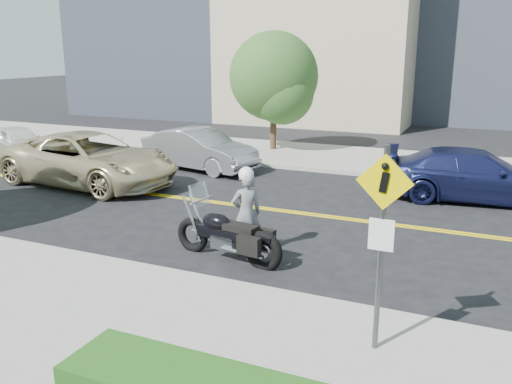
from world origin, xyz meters
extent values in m
plane|color=black|center=(0.00, 0.00, 0.00)|extent=(120.00, 120.00, 0.00)
cube|color=#9E9B91|center=(0.00, -7.50, 0.07)|extent=(60.00, 5.00, 0.15)
cube|color=#9E9B91|center=(0.00, 7.50, 0.07)|extent=(60.00, 5.00, 0.15)
cylinder|color=#4C4C51|center=(4.20, -6.30, 1.65)|extent=(0.08, 0.08, 3.00)
cube|color=#F9D800|center=(4.20, -6.33, 2.65)|extent=(0.78, 0.03, 0.78)
cube|color=white|center=(4.20, -6.33, 1.90)|extent=(0.35, 0.03, 0.45)
imported|color=#B4B4B9|center=(0.75, -3.31, 0.92)|extent=(0.79, 0.78, 1.84)
sphere|color=white|center=(0.75, -3.31, 1.79)|extent=(0.33, 0.33, 0.33)
imported|color=beige|center=(-6.57, 0.24, 0.85)|extent=(6.36, 3.35, 1.71)
imported|color=white|center=(-12.51, 2.80, 0.64)|extent=(4.04, 2.85, 1.28)
imported|color=#94949B|center=(-4.43, 3.71, 0.76)|extent=(4.82, 2.52, 1.51)
imported|color=#181E4A|center=(5.10, 3.33, 0.76)|extent=(5.46, 2.84, 1.51)
cylinder|color=#382619|center=(-3.22, 8.01, 2.07)|extent=(0.27, 0.27, 4.14)
sphere|color=#2C561B|center=(-3.22, 8.01, 3.23)|extent=(3.73, 3.73, 3.73)
camera|label=1|loc=(5.47, -13.46, 4.39)|focal=38.00mm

